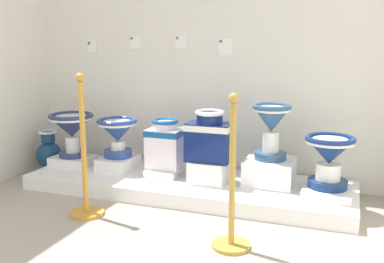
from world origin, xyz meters
name	(u,v)px	position (x,y,z in m)	size (l,w,h in m)	color
wall_back	(206,25)	(1.74, 3.23, 1.44)	(3.68, 0.06, 2.87)	silver
display_platform	(188,185)	(1.74, 2.74, 0.06)	(2.80, 0.87, 0.12)	white
plinth_block_rightmost	(73,160)	(0.56, 2.77, 0.17)	(0.38, 0.30, 0.08)	white
antique_toilet_rightmost	(72,126)	(0.56, 2.77, 0.50)	(0.42, 0.42, 0.41)	navy
plinth_block_slender_white	(118,163)	(1.04, 2.78, 0.19)	(0.29, 0.38, 0.12)	white
antique_toilet_slender_white	(117,132)	(1.04, 2.78, 0.48)	(0.37, 0.37, 0.35)	#294391
plinth_block_tall_cobalt	(166,171)	(1.51, 2.79, 0.15)	(0.28, 0.34, 0.06)	white
antique_toilet_tall_cobalt	(165,143)	(1.51, 2.79, 0.41)	(0.31, 0.25, 0.44)	white
plinth_block_broad_patterned	(209,171)	(1.95, 2.71, 0.22)	(0.30, 0.29, 0.18)	white
antique_toilet_broad_patterned	(209,136)	(1.95, 2.71, 0.52)	(0.38, 0.25, 0.42)	navy
plinth_block_pale_glazed	(270,171)	(2.44, 2.83, 0.23)	(0.40, 0.38, 0.21)	white
antique_toilet_pale_glazed	(271,124)	(2.44, 2.83, 0.63)	(0.32, 0.32, 0.46)	#2B4D74
plinth_block_squat_floral	(327,191)	(2.90, 2.70, 0.16)	(0.36, 0.39, 0.06)	white
antique_toilet_squat_floral	(329,155)	(2.90, 2.70, 0.45)	(0.38, 0.38, 0.40)	navy
info_placard_first	(92,47)	(0.55, 3.19, 1.24)	(0.10, 0.01, 0.11)	white
info_placard_second	(135,42)	(1.03, 3.19, 1.28)	(0.11, 0.01, 0.13)	white
info_placard_third	(181,41)	(1.51, 3.19, 1.29)	(0.11, 0.01, 0.11)	white
info_placard_fourth	(225,47)	(1.94, 3.19, 1.24)	(0.14, 0.01, 0.16)	white
decorative_vase_corner	(49,153)	(0.20, 2.87, 0.19)	(0.25, 0.25, 0.41)	white
stanchion_post_near_left	(85,174)	(1.21, 1.99, 0.32)	(0.26, 0.26, 1.07)	gold
stanchion_post_near_right	(232,202)	(2.38, 1.83, 0.30)	(0.25, 0.25, 0.99)	#B58E39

